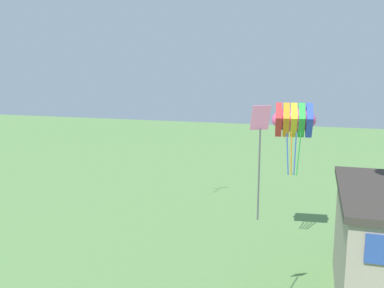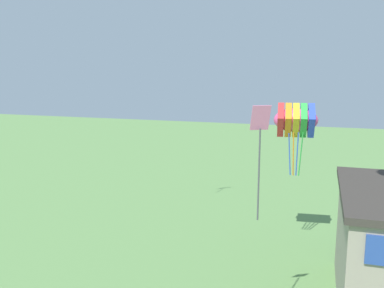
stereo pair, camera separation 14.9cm
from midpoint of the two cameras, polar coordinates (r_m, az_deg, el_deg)
The scene contains 2 objects.
kite_rainbow_parafoil at distance 20.41m, azimuth 13.87°, elevation 3.09°, with size 2.15×1.71×3.42m.
kite_pink_diamond at distance 12.51m, azimuth 9.36°, elevation 0.00°, with size 0.61×0.47×3.44m.
Camera 2 is at (3.60, -3.37, 8.86)m, focal length 40.00 mm.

